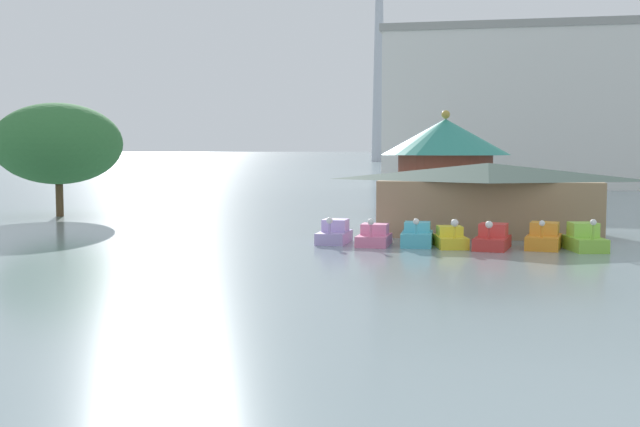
# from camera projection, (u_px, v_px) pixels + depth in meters

# --- Properties ---
(pedal_boat_lavender) EXTENTS (1.70, 2.90, 1.55)m
(pedal_boat_lavender) POSITION_uv_depth(u_px,v_px,m) (334.00, 234.00, 44.11)
(pedal_boat_lavender) COLOR #B299D8
(pedal_boat_lavender) RESTS_ON ground
(pedal_boat_pink) EXTENTS (1.75, 2.67, 1.57)m
(pedal_boat_pink) POSITION_uv_depth(u_px,v_px,m) (374.00, 237.00, 43.00)
(pedal_boat_pink) COLOR pink
(pedal_boat_pink) RESTS_ON ground
(pedal_boat_cyan) EXTENTS (1.70, 2.70, 1.60)m
(pedal_boat_cyan) POSITION_uv_depth(u_px,v_px,m) (417.00, 236.00, 42.79)
(pedal_boat_cyan) COLOR #4CB7CC
(pedal_boat_cyan) RESTS_ON ground
(pedal_boat_yellow) EXTENTS (2.04, 2.87, 1.62)m
(pedal_boat_yellow) POSITION_uv_depth(u_px,v_px,m) (451.00, 239.00, 42.18)
(pedal_boat_yellow) COLOR yellow
(pedal_boat_yellow) RESTS_ON ground
(pedal_boat_red) EXTENTS (2.11, 3.19, 1.58)m
(pedal_boat_red) POSITION_uv_depth(u_px,v_px,m) (492.00, 239.00, 41.56)
(pedal_boat_red) COLOR red
(pedal_boat_red) RESTS_ON ground
(pedal_boat_orange) EXTENTS (2.14, 3.03, 1.61)m
(pedal_boat_orange) POSITION_uv_depth(u_px,v_px,m) (544.00, 238.00, 41.63)
(pedal_boat_orange) COLOR orange
(pedal_boat_orange) RESTS_ON ground
(pedal_boat_lime) EXTENTS (2.15, 2.96, 1.74)m
(pedal_boat_lime) POSITION_uv_depth(u_px,v_px,m) (585.00, 240.00, 40.84)
(pedal_boat_lime) COLOR #8CCC3F
(pedal_boat_lime) RESTS_ON ground
(boathouse) EXTENTS (14.05, 6.41, 4.41)m
(boathouse) POSITION_uv_depth(u_px,v_px,m) (488.00, 198.00, 47.97)
(boathouse) COLOR #9E7F5B
(boathouse) RESTS_ON ground
(green_roof_pavilion) EXTENTS (10.37, 10.37, 8.35)m
(green_roof_pavilion) POSITION_uv_depth(u_px,v_px,m) (445.00, 159.00, 63.34)
(green_roof_pavilion) COLOR brown
(green_roof_pavilion) RESTS_ON ground
(shoreline_tree_tall_left) EXTENTS (9.81, 9.81, 8.80)m
(shoreline_tree_tall_left) POSITION_uv_depth(u_px,v_px,m) (58.00, 144.00, 60.72)
(shoreline_tree_tall_left) COLOR brown
(shoreline_tree_tall_left) RESTS_ON ground
(background_building_block) EXTENTS (37.23, 16.94, 21.42)m
(background_building_block) POSITION_uv_depth(u_px,v_px,m) (522.00, 108.00, 107.19)
(background_building_block) COLOR silver
(background_building_block) RESTS_ON ground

